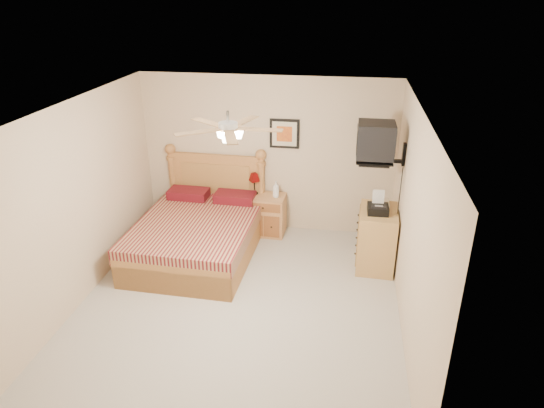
{
  "coord_description": "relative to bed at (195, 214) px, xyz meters",
  "views": [
    {
      "loc": [
        1.21,
        -4.95,
        3.71
      ],
      "look_at": [
        0.28,
        0.9,
        1.03
      ],
      "focal_mm": 32.0,
      "sensor_mm": 36.0,
      "label": 1
    }
  ],
  "objects": [
    {
      "name": "table_lamp",
      "position": [
        0.69,
        0.95,
        0.14
      ],
      "size": [
        0.22,
        0.22,
        0.35
      ],
      "primitive_type": null,
      "rotation": [
        0.0,
        0.0,
        -0.14
      ],
      "color": "#5B0504",
      "rests_on": "nightstand"
    },
    {
      "name": "nightstand",
      "position": [
        0.89,
        0.88,
        -0.36
      ],
      "size": [
        0.61,
        0.47,
        0.65
      ],
      "primitive_type": "cube",
      "rotation": [
        0.0,
        0.0,
        -0.03
      ],
      "color": "#AE6F42",
      "rests_on": "ground"
    },
    {
      "name": "wall_right",
      "position": [
        2.88,
        -1.12,
        0.56
      ],
      "size": [
        0.04,
        4.5,
        2.5
      ],
      "primitive_type": "cube",
      "color": "beige",
      "rests_on": "ground"
    },
    {
      "name": "wall_back",
      "position": [
        0.88,
        1.13,
        0.56
      ],
      "size": [
        4.0,
        0.04,
        2.5
      ],
      "primitive_type": "cube",
      "color": "beige",
      "rests_on": "ground"
    },
    {
      "name": "dresser",
      "position": [
        2.61,
        0.13,
        -0.25
      ],
      "size": [
        0.55,
        0.76,
        0.87
      ],
      "primitive_type": "cube",
      "rotation": [
        0.0,
        0.0,
        -0.04
      ],
      "color": "#C38D48",
      "rests_on": "ground"
    },
    {
      "name": "wall_left",
      "position": [
        -1.12,
        -1.12,
        0.56
      ],
      "size": [
        0.04,
        4.5,
        2.5
      ],
      "primitive_type": "cube",
      "color": "beige",
      "rests_on": "ground"
    },
    {
      "name": "ceiling",
      "position": [
        0.88,
        -1.12,
        1.81
      ],
      "size": [
        4.0,
        4.5,
        0.04
      ],
      "primitive_type": "cube",
      "color": "white",
      "rests_on": "ground"
    },
    {
      "name": "fax_machine",
      "position": [
        2.58,
        0.05,
        0.33
      ],
      "size": [
        0.29,
        0.31,
        0.3
      ],
      "primitive_type": null,
      "rotation": [
        0.0,
        0.0,
        0.02
      ],
      "color": "black",
      "rests_on": "dresser"
    },
    {
      "name": "magazine_lower",
      "position": [
        2.56,
        0.35,
        0.2
      ],
      "size": [
        0.2,
        0.26,
        0.02
      ],
      "primitive_type": "imported",
      "rotation": [
        0.0,
        0.0,
        -0.02
      ],
      "color": "beige",
      "rests_on": "dresser"
    },
    {
      "name": "wall_front",
      "position": [
        0.88,
        -3.37,
        0.56
      ],
      "size": [
        4.0,
        0.04,
        2.5
      ],
      "primitive_type": "cube",
      "color": "beige",
      "rests_on": "ground"
    },
    {
      "name": "floor",
      "position": [
        0.88,
        -1.12,
        -0.69
      ],
      "size": [
        4.5,
        4.5,
        0.0
      ],
      "primitive_type": "plane",
      "color": "#ACA69B",
      "rests_on": "ground"
    },
    {
      "name": "lotion_bottle",
      "position": [
        1.05,
        0.87,
        0.09
      ],
      "size": [
        0.13,
        0.13,
        0.27
      ],
      "primitive_type": "imported",
      "rotation": [
        0.0,
        0.0,
        0.32
      ],
      "color": "white",
      "rests_on": "nightstand"
    },
    {
      "name": "wall_tv",
      "position": [
        2.63,
        0.22,
        1.12
      ],
      "size": [
        0.56,
        0.46,
        0.58
      ],
      "primitive_type": null,
      "color": "black",
      "rests_on": "wall_right"
    },
    {
      "name": "bed",
      "position": [
        0.0,
        0.0,
        0.0
      ],
      "size": [
        1.69,
        2.18,
        1.38
      ],
      "primitive_type": null,
      "rotation": [
        0.0,
        0.0,
        -0.03
      ],
      "color": "#AB7238",
      "rests_on": "ground"
    },
    {
      "name": "ceiling_fan",
      "position": [
        0.88,
        -1.32,
        1.67
      ],
      "size": [
        1.14,
        1.14,
        0.28
      ],
      "primitive_type": null,
      "color": "white",
      "rests_on": "ceiling"
    },
    {
      "name": "framed_picture",
      "position": [
        1.15,
        1.11,
        0.93
      ],
      "size": [
        0.46,
        0.04,
        0.46
      ],
      "primitive_type": "cube",
      "color": "black",
      "rests_on": "wall_back"
    },
    {
      "name": "magazine_upper",
      "position": [
        2.56,
        0.37,
        0.22
      ],
      "size": [
        0.21,
        0.26,
        0.02
      ],
      "primitive_type": "imported",
      "rotation": [
        0.0,
        0.0,
        -0.11
      ],
      "color": "tan",
      "rests_on": "magazine_lower"
    }
  ]
}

